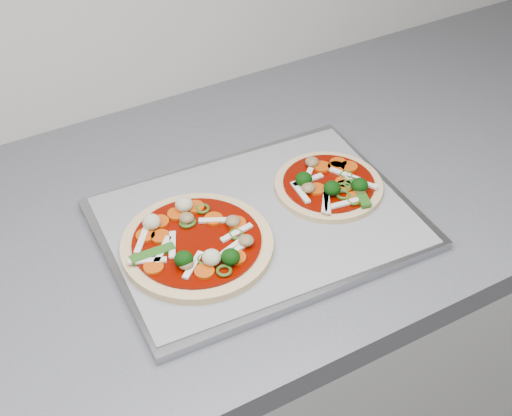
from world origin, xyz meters
TOP-DOWN VIEW (x-y plane):
  - baking_tray at (0.66, 1.23)m, footprint 0.42×0.32m
  - parchment at (0.66, 1.23)m, footprint 0.41×0.31m
  - pizza_left at (0.57, 1.23)m, footprint 0.25×0.25m
  - pizza_right at (0.78, 1.24)m, footprint 0.16×0.16m

SIDE VIEW (x-z plane):
  - baking_tray at x=0.66m, z-range 0.90..0.91m
  - parchment at x=0.66m, z-range 0.91..0.92m
  - pizza_right at x=0.78m, z-range 0.91..0.94m
  - pizza_left at x=0.57m, z-range 0.91..0.94m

